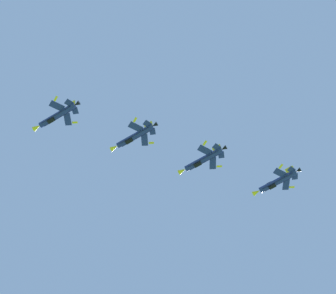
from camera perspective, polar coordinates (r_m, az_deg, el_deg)
fighter_jet_lead at (r=149.31m, az=-12.56°, el=3.48°), size 15.95×10.18×4.68m
fighter_jet_left_wing at (r=148.18m, az=-3.86°, el=1.20°), size 15.95×10.24×4.58m
fighter_jet_right_wing at (r=146.89m, az=3.98°, el=-1.46°), size 15.95×10.34×4.41m
fighter_jet_left_outer at (r=153.65m, az=12.29°, el=-3.87°), size 15.95×10.15×4.72m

